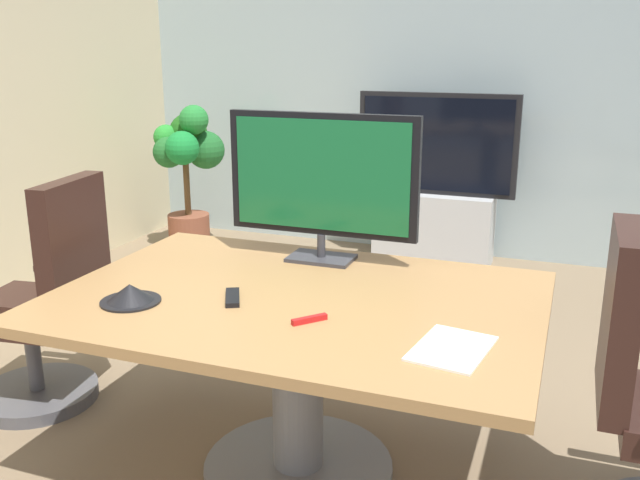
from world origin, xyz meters
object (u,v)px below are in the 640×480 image
object	(u,v)px
potted_plant	(188,163)
conference_phone	(130,294)
conference_table	(297,341)
tv_monitor	(322,179)
office_chair_left	(46,313)
wall_display_unit	(434,207)
remote_control	(233,297)

from	to	relation	value
potted_plant	conference_phone	world-z (taller)	potted_plant
conference_table	conference_phone	xyz separation A→B (m)	(-0.54, -0.28, 0.22)
tv_monitor	potted_plant	xyz separation A→B (m)	(-1.94, 2.12, -0.38)
conference_table	office_chair_left	world-z (taller)	office_chair_left
wall_display_unit	conference_phone	xyz separation A→B (m)	(-0.48, -3.22, 0.34)
conference_table	wall_display_unit	world-z (taller)	wall_display_unit
office_chair_left	wall_display_unit	distance (m)	3.10
conference_table	remote_control	distance (m)	0.31
tv_monitor	remote_control	xyz separation A→B (m)	(-0.14, -0.58, -0.35)
conference_phone	remote_control	bearing A→B (deg)	24.44
conference_table	remote_control	xyz separation A→B (m)	(-0.20, -0.13, 0.20)
conference_table	potted_plant	size ratio (longest dim) A/B	1.51
potted_plant	office_chair_left	bearing A→B (deg)	-74.00
office_chair_left	remote_control	xyz separation A→B (m)	(1.09, -0.22, 0.30)
conference_table	office_chair_left	distance (m)	1.30
wall_display_unit	conference_phone	bearing A→B (deg)	-98.55
office_chair_left	potted_plant	bearing A→B (deg)	-171.53
conference_table	conference_phone	size ratio (longest dim) A/B	8.20
remote_control	conference_phone	bearing A→B (deg)	177.18
tv_monitor	conference_table	bearing A→B (deg)	-81.51
conference_table	wall_display_unit	bearing A→B (deg)	91.14
office_chair_left	tv_monitor	bearing A→B (deg)	98.75
wall_display_unit	potted_plant	world-z (taller)	wall_display_unit
office_chair_left	wall_display_unit	world-z (taller)	wall_display_unit
potted_plant	tv_monitor	bearing A→B (deg)	-47.61
tv_monitor	conference_phone	xyz separation A→B (m)	(-0.47, -0.74, -0.33)
conference_table	wall_display_unit	distance (m)	2.94
potted_plant	conference_table	bearing A→B (deg)	-52.13
office_chair_left	remote_control	size ratio (longest dim) A/B	6.41
conference_phone	remote_control	xyz separation A→B (m)	(0.34, 0.15, -0.02)
conference_table	office_chair_left	xyz separation A→B (m)	(-1.30, 0.10, -0.10)
wall_display_unit	remote_control	world-z (taller)	wall_display_unit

